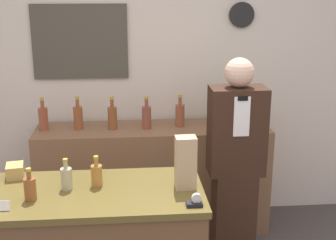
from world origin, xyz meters
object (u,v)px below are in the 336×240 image
shopkeeper (235,165)px  paper_bag (186,163)px  potted_plant (239,104)px  tape_dispenser (195,202)px

shopkeeper → paper_bag: 0.80m
shopkeeper → paper_bag: size_ratio=4.97×
potted_plant → paper_bag: size_ratio=1.07×
shopkeeper → paper_bag: (-0.45, -0.60, 0.27)m
potted_plant → tape_dispenser: potted_plant is taller
shopkeeper → potted_plant: size_ratio=4.65×
shopkeeper → tape_dispenser: (-0.42, -0.84, 0.14)m
shopkeeper → tape_dispenser: shopkeeper is taller
paper_bag → tape_dispenser: 0.28m
paper_bag → tape_dispenser: size_ratio=3.55×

